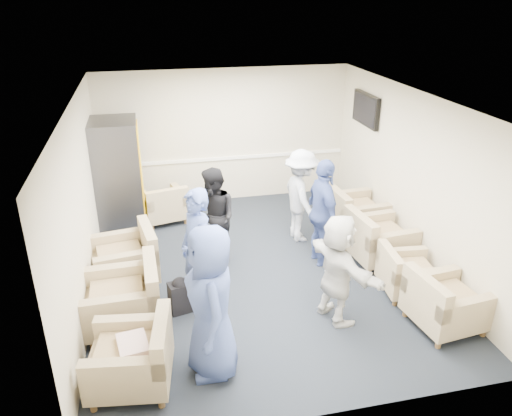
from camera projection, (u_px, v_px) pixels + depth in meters
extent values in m
plane|color=black|center=(258.00, 270.00, 7.91)|extent=(6.00, 6.00, 0.00)
plane|color=white|center=(258.00, 100.00, 6.81)|extent=(6.00, 6.00, 0.00)
cube|color=beige|center=(225.00, 137.00, 10.03)|extent=(5.00, 0.02, 2.70)
cube|color=beige|center=(329.00, 308.00, 4.68)|extent=(5.00, 0.02, 2.70)
cube|color=beige|center=(81.00, 206.00, 6.86)|extent=(0.02, 6.00, 2.70)
cube|color=beige|center=(413.00, 178.00, 7.85)|extent=(0.02, 6.00, 2.70)
cube|color=white|center=(226.00, 158.00, 10.20)|extent=(4.98, 0.04, 0.06)
cube|color=black|center=(366.00, 109.00, 9.16)|extent=(0.07, 1.00, 0.58)
cube|color=black|center=(364.00, 109.00, 9.16)|extent=(0.01, 0.92, 0.50)
cube|color=#4A4B52|center=(367.00, 117.00, 9.23)|extent=(0.04, 0.10, 0.25)
cube|color=tan|center=(131.00, 365.00, 5.53)|extent=(1.00, 1.00, 0.29)
cube|color=#9A7E55|center=(129.00, 351.00, 5.45)|extent=(0.69, 0.65, 0.10)
cube|color=tan|center=(162.00, 338.00, 5.42)|extent=(0.27, 0.89, 0.41)
cube|color=tan|center=(123.00, 307.00, 6.50)|extent=(0.97, 0.97, 0.31)
cube|color=#9A7E55|center=(121.00, 293.00, 6.42)|extent=(0.67, 0.63, 0.11)
cube|color=tan|center=(151.00, 278.00, 6.44)|extent=(0.18, 0.95, 0.45)
cube|color=tan|center=(125.00, 265.00, 7.50)|extent=(1.03, 1.03, 0.30)
cube|color=#9A7E55|center=(124.00, 253.00, 7.42)|extent=(0.71, 0.67, 0.11)
cube|color=tan|center=(148.00, 240.00, 7.48)|extent=(0.29, 0.92, 0.43)
cube|color=tan|center=(445.00, 309.00, 6.51)|extent=(0.95, 0.95, 0.28)
cube|color=#9A7E55|center=(448.00, 297.00, 6.43)|extent=(0.65, 0.62, 0.10)
cube|color=tan|center=(426.00, 292.00, 6.26)|extent=(0.24, 0.86, 0.40)
cube|color=tan|center=(408.00, 278.00, 7.25)|extent=(0.82, 0.82, 0.25)
cube|color=#9A7E55|center=(410.00, 268.00, 7.19)|extent=(0.57, 0.54, 0.09)
cube|color=tan|center=(390.00, 262.00, 7.10)|extent=(0.20, 0.76, 0.35)
cube|color=tan|center=(379.00, 245.00, 8.09)|extent=(0.99, 0.99, 0.30)
cube|color=#9A7E55|center=(380.00, 234.00, 8.01)|extent=(0.68, 0.65, 0.11)
cube|color=tan|center=(360.00, 228.00, 7.84)|extent=(0.23, 0.92, 0.43)
cube|color=tan|center=(355.00, 218.00, 9.02)|extent=(0.97, 0.97, 0.30)
cube|color=#9A7E55|center=(356.00, 208.00, 8.94)|extent=(0.67, 0.63, 0.11)
cube|color=tan|center=(337.00, 202.00, 8.78)|extent=(0.21, 0.92, 0.43)
cube|color=tan|center=(164.00, 208.00, 9.51)|extent=(0.95, 0.95, 0.26)
cube|color=#9A7E55|center=(163.00, 200.00, 9.43)|extent=(0.63, 0.65, 0.09)
cube|color=tan|center=(167.00, 199.00, 9.10)|extent=(0.80, 0.31, 0.37)
cube|color=#4A4B52|center=(118.00, 176.00, 8.94)|extent=(0.80, 0.96, 2.02)
cube|color=orange|center=(141.00, 169.00, 8.98)|extent=(0.02, 0.81, 1.62)
cube|color=black|center=(145.00, 211.00, 9.33)|extent=(0.02, 0.48, 0.13)
cube|color=black|center=(181.00, 297.00, 6.83)|extent=(0.35, 0.29, 0.44)
sphere|color=black|center=(180.00, 285.00, 6.75)|extent=(0.22, 0.22, 0.22)
cube|color=silver|center=(133.00, 346.00, 5.44)|extent=(0.37, 0.46, 0.12)
imported|color=#3E5296|center=(211.00, 303.00, 5.49)|extent=(0.62, 0.92, 1.85)
imported|color=#3E5296|center=(197.00, 252.00, 6.63)|extent=(0.64, 0.76, 1.78)
imported|color=black|center=(214.00, 218.00, 7.82)|extent=(0.87, 0.95, 1.59)
imported|color=silver|center=(301.00, 196.00, 8.57)|extent=(0.68, 1.10, 1.64)
imported|color=#3E5296|center=(323.00, 213.00, 7.79)|extent=(0.46, 1.04, 1.75)
imported|color=silver|center=(338.00, 269.00, 6.47)|extent=(0.82, 1.48, 1.52)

